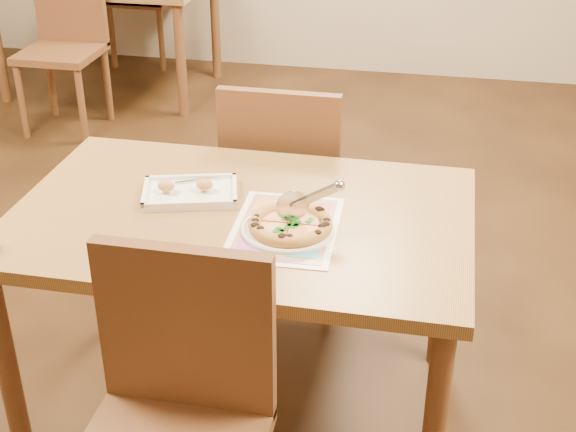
% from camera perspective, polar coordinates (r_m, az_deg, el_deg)
% --- Properties ---
extents(dining_table, '(1.30, 0.85, 0.72)m').
position_cam_1_polar(dining_table, '(2.32, -3.31, -1.57)').
color(dining_table, olive).
rests_on(dining_table, ground).
extents(chair_near, '(0.42, 0.42, 0.47)m').
position_cam_1_polar(chair_near, '(1.89, -7.94, -12.40)').
color(chair_near, brown).
rests_on(chair_near, ground).
extents(chair_far, '(0.42, 0.42, 0.47)m').
position_cam_1_polar(chair_far, '(2.87, -0.25, 3.17)').
color(chair_far, brown).
rests_on(chair_far, ground).
extents(bg_chair_near, '(0.42, 0.42, 0.47)m').
position_cam_1_polar(bg_chair_near, '(4.81, -15.56, 12.75)').
color(bg_chair_near, brown).
rests_on(bg_chair_near, ground).
extents(plate, '(0.29, 0.29, 0.01)m').
position_cam_1_polar(plate, '(2.17, 0.00, -1.00)').
color(plate, white).
rests_on(plate, dining_table).
extents(pizza, '(0.23, 0.23, 0.03)m').
position_cam_1_polar(pizza, '(2.16, 0.17, -0.60)').
color(pizza, '#C88644').
rests_on(pizza, plate).
extents(pizza_cutter, '(0.17, 0.08, 0.10)m').
position_cam_1_polar(pizza_cutter, '(2.14, 1.38, 1.17)').
color(pizza_cutter, silver).
rests_on(pizza_cutter, pizza).
extents(appetizer_tray, '(0.31, 0.26, 0.05)m').
position_cam_1_polar(appetizer_tray, '(2.37, -7.01, 1.65)').
color(appetizer_tray, white).
rests_on(appetizer_tray, dining_table).
extents(menu, '(0.30, 0.41, 0.00)m').
position_cam_1_polar(menu, '(2.19, -0.20, -0.83)').
color(menu, white).
rests_on(menu, dining_table).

